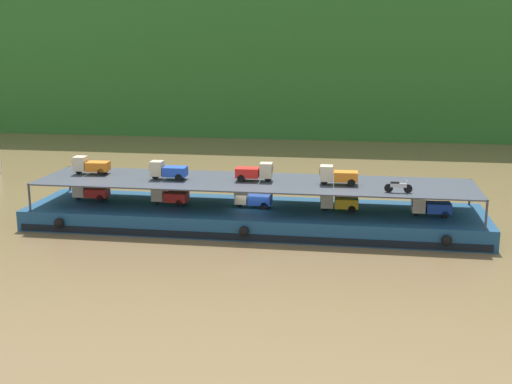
# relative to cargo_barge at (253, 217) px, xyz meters

# --- Properties ---
(ground_plane) EXTENTS (400.00, 400.00, 0.00)m
(ground_plane) POSITION_rel_cargo_barge_xyz_m (0.00, 0.02, -0.75)
(ground_plane) COLOR brown
(hillside_far_bank) EXTENTS (145.29, 40.40, 29.70)m
(hillside_far_bank) POSITION_rel_cargo_barge_xyz_m (0.00, 64.36, 15.98)
(hillside_far_bank) COLOR #286023
(hillside_far_bank) RESTS_ON ground
(cargo_barge) EXTENTS (33.91, 8.38, 1.50)m
(cargo_barge) POSITION_rel_cargo_barge_xyz_m (0.00, 0.00, 0.00)
(cargo_barge) COLOR navy
(cargo_barge) RESTS_ON ground
(cargo_rack) EXTENTS (32.31, 7.00, 2.00)m
(cargo_rack) POSITION_rel_cargo_barge_xyz_m (0.00, 0.02, 2.69)
(cargo_rack) COLOR #383D47
(cargo_rack) RESTS_ON cargo_barge
(mini_truck_lower_stern) EXTENTS (2.78, 1.27, 1.38)m
(mini_truck_lower_stern) POSITION_rel_cargo_barge_xyz_m (-12.99, 0.40, 1.44)
(mini_truck_lower_stern) COLOR red
(mini_truck_lower_stern) RESTS_ON cargo_barge
(mini_truck_lower_aft) EXTENTS (2.79, 1.28, 1.38)m
(mini_truck_lower_aft) POSITION_rel_cargo_barge_xyz_m (-6.47, -0.05, 1.44)
(mini_truck_lower_aft) COLOR red
(mini_truck_lower_aft) RESTS_ON cargo_barge
(mini_truck_lower_mid) EXTENTS (2.77, 1.24, 1.38)m
(mini_truck_lower_mid) POSITION_rel_cargo_barge_xyz_m (-0.07, 0.05, 1.44)
(mini_truck_lower_mid) COLOR #1E47B7
(mini_truck_lower_mid) RESTS_ON cargo_barge
(mini_truck_lower_fore) EXTENTS (2.79, 1.28, 1.38)m
(mini_truck_lower_fore) POSITION_rel_cargo_barge_xyz_m (6.31, -0.01, 1.44)
(mini_truck_lower_fore) COLOR gold
(mini_truck_lower_fore) RESTS_ON cargo_barge
(mini_truck_lower_bow) EXTENTS (2.79, 1.29, 1.38)m
(mini_truck_lower_bow) POSITION_rel_cargo_barge_xyz_m (12.79, -0.39, 1.44)
(mini_truck_lower_bow) COLOR #1E47B7
(mini_truck_lower_bow) RESTS_ON cargo_barge
(mini_truck_upper_stern) EXTENTS (2.80, 1.30, 1.38)m
(mini_truck_upper_stern) POSITION_rel_cargo_barge_xyz_m (-12.97, 0.73, 3.44)
(mini_truck_upper_stern) COLOR orange
(mini_truck_upper_stern) RESTS_ON cargo_rack
(mini_truck_upper_mid) EXTENTS (2.75, 1.22, 1.38)m
(mini_truck_upper_mid) POSITION_rel_cargo_barge_xyz_m (-6.45, -0.30, 3.44)
(mini_truck_upper_mid) COLOR #1E47B7
(mini_truck_upper_mid) RESTS_ON cargo_rack
(mini_truck_upper_fore) EXTENTS (2.77, 1.26, 1.38)m
(mini_truck_upper_fore) POSITION_rel_cargo_barge_xyz_m (0.08, 0.19, 3.44)
(mini_truck_upper_fore) COLOR red
(mini_truck_upper_fore) RESTS_ON cargo_rack
(mini_truck_upper_bow) EXTENTS (2.77, 1.25, 1.38)m
(mini_truck_upper_bow) POSITION_rel_cargo_barge_xyz_m (6.22, -0.15, 3.44)
(mini_truck_upper_bow) COLOR orange
(mini_truck_upper_bow) RESTS_ON cargo_rack
(motorcycle_upper_port) EXTENTS (1.90, 0.55, 0.87)m
(motorcycle_upper_port) POSITION_rel_cargo_barge_xyz_m (10.39, -2.08, 3.18)
(motorcycle_upper_port) COLOR black
(motorcycle_upper_port) RESTS_ON cargo_rack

